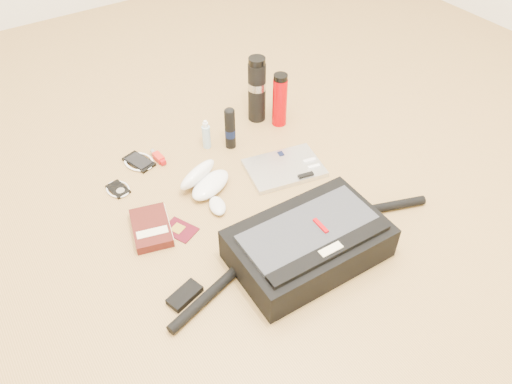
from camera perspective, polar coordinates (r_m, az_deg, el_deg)
ground at (r=1.77m, az=0.08°, el=-2.56°), size 4.00×4.00×0.00m
messenger_bag at (r=1.61m, az=5.97°, el=-5.88°), size 1.01×0.32×0.14m
laptop at (r=1.94m, az=3.29°, el=2.77°), size 0.32×0.25×0.03m
book at (r=1.74m, az=-11.85°, el=-4.01°), size 0.17×0.21×0.03m
passport at (r=1.74m, az=-8.70°, el=-4.29°), size 0.12×0.13×0.01m
mouse at (r=1.78m, az=-4.43°, el=-1.58°), size 0.08×0.11×0.03m
sunglasses_case at (r=1.86m, az=-5.94°, el=1.40°), size 0.23×0.21×0.11m
ipod at (r=1.93m, az=-15.49°, el=0.32°), size 0.09×0.10×0.01m
phone at (r=2.03m, az=-13.24°, el=3.39°), size 0.13×0.14×0.01m
inhaler at (r=2.02m, az=-11.13°, el=3.95°), size 0.03×0.10×0.03m
spray_bottle at (r=2.04m, az=-5.70°, el=6.43°), size 0.04×0.04×0.13m
aerosol_can at (r=2.01m, az=-2.98°, el=7.30°), size 0.05×0.05×0.18m
thermos_black at (r=2.14m, az=0.10°, el=11.65°), size 0.10×0.10×0.29m
thermos_red at (r=2.13m, az=2.73°, el=10.44°), size 0.07×0.07×0.24m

